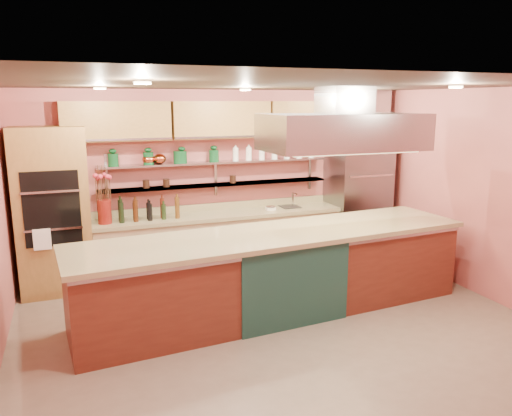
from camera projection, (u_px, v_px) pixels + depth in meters
name	position (u px, v px, depth m)	size (l,w,h in m)	color
floor	(280.00, 328.00, 5.91)	(6.00, 5.00, 0.02)	gray
ceiling	(283.00, 84.00, 5.32)	(6.00, 5.00, 0.02)	black
wall_back	(218.00, 180.00, 7.90)	(6.00, 0.04, 2.80)	#C4615C
wall_front	(432.00, 288.00, 3.33)	(6.00, 0.04, 2.80)	#C4615C
wall_right	(487.00, 195.00, 6.66)	(0.04, 5.00, 2.80)	#C4615C
oven_stack	(53.00, 211.00, 6.81)	(0.95, 0.64, 2.30)	olive
refrigerator	(357.00, 196.00, 8.46)	(0.95, 0.72, 2.10)	slate
back_counter	(222.00, 242.00, 7.81)	(3.84, 0.64, 0.93)	tan
wall_shelf_lower	(218.00, 185.00, 7.77)	(3.60, 0.26, 0.03)	#A1A5A8
wall_shelf_upper	(217.00, 162.00, 7.70)	(3.60, 0.26, 0.03)	#A1A5A8
upper_cabinets	(221.00, 120.00, 7.54)	(4.60, 0.36, 0.55)	olive
range_hood	(343.00, 132.00, 6.22)	(2.00, 1.00, 0.45)	#A1A5A8
ceiling_downlights	(276.00, 88.00, 5.51)	(4.00, 2.80, 0.02)	#FFE5A5
island	(276.00, 272.00, 6.27)	(4.96, 1.08, 1.04)	#5F271B
flower_vase	(105.00, 212.00, 7.03)	(0.19, 0.19, 0.34)	maroon
oil_bottle_cluster	(149.00, 210.00, 7.25)	(0.92, 0.26, 0.30)	black
kitchen_scale	(271.00, 207.00, 7.93)	(0.14, 0.11, 0.08)	white
bar_faucet	(293.00, 200.00, 8.16)	(0.03, 0.03, 0.23)	silver
copper_kettle	(160.00, 159.00, 7.37)	(0.19, 0.19, 0.15)	#B74D2A
green_canister	(178.00, 157.00, 7.47)	(0.15, 0.15, 0.18)	#0D411D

